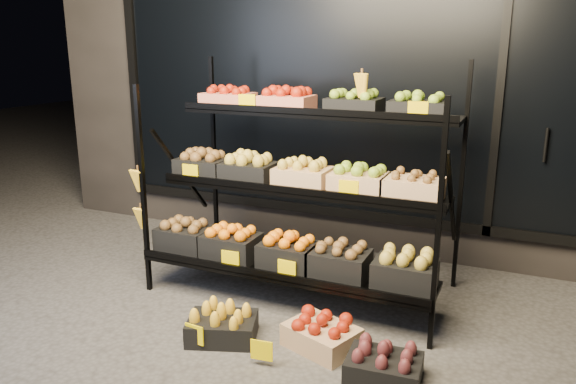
% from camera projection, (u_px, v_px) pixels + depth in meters
% --- Properties ---
extents(ground, '(24.00, 24.00, 0.00)m').
position_uv_depth(ground, '(263.00, 328.00, 3.60)').
color(ground, '#514F4C').
rests_on(ground, ground).
extents(building, '(6.00, 2.08, 3.50)m').
position_uv_depth(building, '(379.00, 45.00, 5.43)').
color(building, '#2D2826').
rests_on(building, ground).
extents(display_rack, '(2.18, 1.02, 1.69)m').
position_uv_depth(display_rack, '(298.00, 187.00, 3.93)').
color(display_rack, black).
rests_on(display_rack, ground).
extents(tag_floor_a, '(0.13, 0.01, 0.12)m').
position_uv_depth(tag_floor_a, '(195.00, 340.00, 3.33)').
color(tag_floor_a, '#F6D200').
rests_on(tag_floor_a, ground).
extents(tag_floor_b, '(0.13, 0.01, 0.12)m').
position_uv_depth(tag_floor_b, '(262.00, 357.00, 3.16)').
color(tag_floor_b, '#F6D200').
rests_on(tag_floor_b, ground).
extents(floor_crate_midleft, '(0.49, 0.42, 0.21)m').
position_uv_depth(floor_crate_midleft, '(222.00, 324.00, 3.44)').
color(floor_crate_midleft, black).
rests_on(floor_crate_midleft, ground).
extents(floor_crate_midright, '(0.49, 0.42, 0.20)m').
position_uv_depth(floor_crate_midright, '(322.00, 333.00, 3.34)').
color(floor_crate_midright, tan).
rests_on(floor_crate_midright, ground).
extents(floor_crate_right, '(0.41, 0.32, 0.20)m').
position_uv_depth(floor_crate_right, '(384.00, 365.00, 3.02)').
color(floor_crate_right, black).
rests_on(floor_crate_right, ground).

